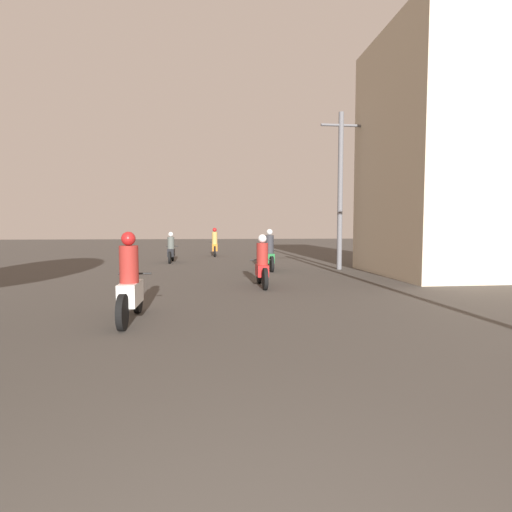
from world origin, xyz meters
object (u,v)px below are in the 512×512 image
(motorcycle_green, at_px, (269,254))
(motorcycle_orange, at_px, (215,245))
(building_right_near, at_px, (444,155))
(motorcycle_white, at_px, (130,286))
(motorcycle_red, at_px, (262,265))
(utility_pole_far, at_px, (340,188))
(motorcycle_black, at_px, (171,250))

(motorcycle_green, bearing_deg, motorcycle_orange, 108.96)
(motorcycle_orange, relative_size, building_right_near, 0.23)
(motorcycle_green, xyz_separation_m, motorcycle_orange, (-2.02, 8.18, 0.02))
(motorcycle_white, relative_size, building_right_near, 0.23)
(motorcycle_red, height_order, motorcycle_orange, motorcycle_orange)
(motorcycle_red, relative_size, motorcycle_green, 0.97)
(utility_pole_far, bearing_deg, building_right_near, -35.39)
(motorcycle_green, height_order, utility_pole_far, utility_pole_far)
(motorcycle_red, relative_size, utility_pole_far, 0.31)
(motorcycle_black, height_order, motorcycle_orange, motorcycle_orange)
(motorcycle_white, height_order, motorcycle_orange, motorcycle_orange)
(motorcycle_white, distance_m, motorcycle_orange, 16.40)
(motorcycle_white, bearing_deg, motorcycle_green, 63.35)
(motorcycle_green, height_order, motorcycle_orange, motorcycle_orange)
(building_right_near, bearing_deg, motorcycle_green, 160.35)
(motorcycle_white, distance_m, motorcycle_green, 8.93)
(motorcycle_white, xyz_separation_m, motorcycle_black, (-0.47, 12.27, -0.04))
(building_right_near, bearing_deg, motorcycle_black, 148.05)
(motorcycle_black, xyz_separation_m, building_right_near, (9.93, -6.20, 3.58))
(motorcycle_orange, xyz_separation_m, utility_pole_far, (4.83, -8.13, 2.56))
(motorcycle_orange, bearing_deg, motorcycle_green, -69.74)
(building_right_near, bearing_deg, utility_pole_far, 144.61)
(motorcycle_black, bearing_deg, building_right_near, -24.98)
(motorcycle_orange, distance_m, utility_pole_far, 9.80)
(motorcycle_white, distance_m, building_right_near, 11.79)
(building_right_near, distance_m, utility_pole_far, 3.78)
(motorcycle_white, bearing_deg, motorcycle_black, 89.78)
(motorcycle_white, relative_size, motorcycle_orange, 1.04)
(motorcycle_black, relative_size, utility_pole_far, 0.34)
(motorcycle_green, bearing_deg, motorcycle_white, -109.11)
(building_right_near, relative_size, utility_pole_far, 1.36)
(motorcycle_white, xyz_separation_m, building_right_near, (9.46, 6.07, 3.54))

